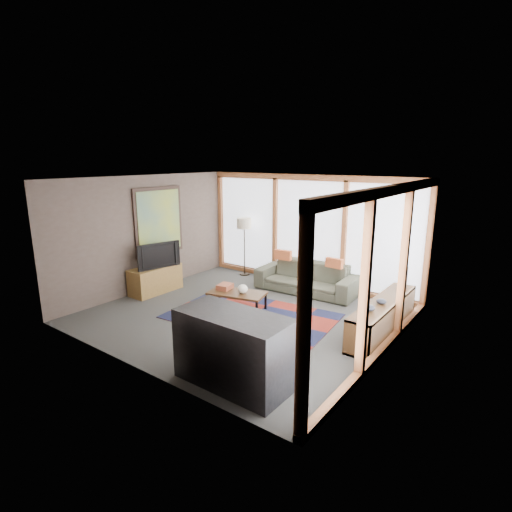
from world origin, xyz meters
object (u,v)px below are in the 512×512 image
Objects in this scene: bookshelf at (383,317)px; television at (157,255)px; coffee_table at (237,301)px; floor_lamp at (244,247)px; sofa at (306,278)px; bar_counter at (234,349)px; tv_console at (156,279)px.

television is (-4.78, -0.91, 0.59)m from bookshelf.
television reaches higher than coffee_table.
floor_lamp is 2.38m from television.
coffee_table is at bearing -70.58° from television.
bar_counter reaches higher than sofa.
bookshelf is at bearing -66.09° from television.
floor_lamp is at bearing 124.65° from coffee_table.
bar_counter is at bearing -51.79° from coffee_table.
sofa is 3.38m from television.
television reaches higher than tv_console.
tv_console is (-0.76, -2.28, -0.45)m from floor_lamp.
television is at bearing -169.18° from bookshelf.
bar_counter is at bearing -103.41° from television.
floor_lamp reaches higher than coffee_table.
tv_console is at bearing 154.44° from bar_counter.
sofa is 1.54× the size of floor_lamp.
tv_console is at bearing -173.95° from coffee_table.
floor_lamp reaches higher than sofa.
sofa is at bearing 36.81° from tv_console.
floor_lamp reaches higher than bar_counter.
sofa is 3.41m from tv_console.
bookshelf is 2.33× the size of television.
bar_counter is at bearing -77.50° from sofa.
bar_counter is (-1.05, -2.77, 0.20)m from bookshelf.
tv_console is at bearing -169.40° from bookshelf.
floor_lamp is at bearing 169.84° from sofa.
floor_lamp is at bearing -3.12° from television.
tv_console is at bearing 102.98° from television.
coffee_table is 0.48× the size of bookshelf.
television is at bearing -173.66° from coffee_table.
coffee_table is (1.42, -2.05, -0.56)m from floor_lamp.
television is (0.10, -0.00, 0.58)m from tv_console.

